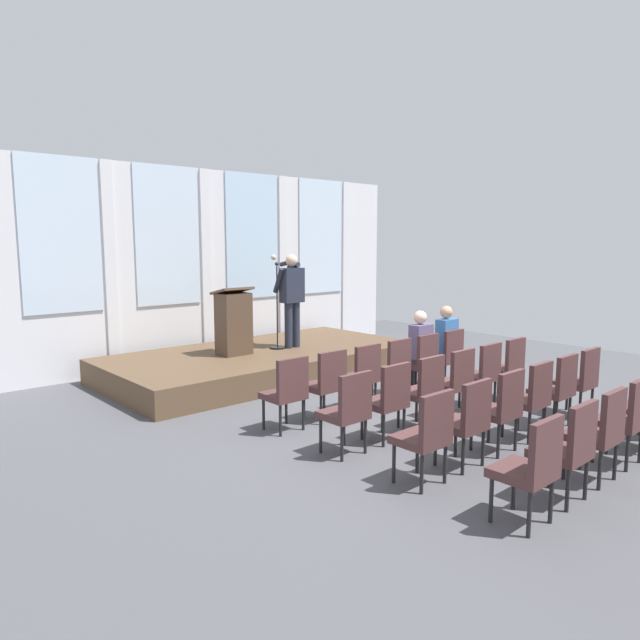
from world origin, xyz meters
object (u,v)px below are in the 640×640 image
object	(u,v)px
chair_r1_c1	(388,397)
chair_r1_c3	(455,379)
chair_r0_c1	(327,381)
chair_r2_c2	(501,406)
chair_r1_c4	(483,372)
chair_r0_c0	(287,389)
chair_r1_c5	(508,365)
lectern	(234,322)
chair_r3_c3	(627,416)
chair_r3_c0	(532,464)
chair_r3_c2	(600,429)
chair_r1_c2	(424,388)
audience_r0_c4	(418,347)
chair_r0_c5	(448,354)
chair_r0_c2	(362,373)
chair_r2_c4	(557,386)
chair_r3_c1	(569,445)
chair_r0_c4	(422,360)
audience_r0_c5	(444,342)
chair_r2_c3	(531,395)
chair_r2_c0	(427,432)
chair_r1_c0	(348,408)
chair_r2_c5	(581,378)
chair_r0_c3	(393,366)
chair_r2_c1	(467,418)
speaker	(291,294)
mic_stand	(277,330)

from	to	relation	value
chair_r1_c1	chair_r1_c3	distance (m)	1.32
chair_r0_c1	chair_r2_c2	bearing A→B (deg)	-72.85
chair_r1_c4	chair_r0_c0	bearing A→B (deg)	157.95
chair_r1_c5	lectern	bearing A→B (deg)	120.14
chair_r3_c3	chair_r3_c0	bearing A→B (deg)	180.00
chair_r3_c2	chair_r1_c1	bearing A→B (deg)	107.15
chair_r1_c2	chair_r3_c2	size ratio (longest dim) A/B	1.00
audience_r0_c4	chair_r0_c5	size ratio (longest dim) A/B	1.37
chair_r1_c2	chair_r1_c5	size ratio (longest dim) A/B	1.00
chair_r0_c2	chair_r2_c2	size ratio (longest dim) A/B	1.00
chair_r2_c4	chair_r3_c3	bearing A→B (deg)	-121.68
chair_r0_c2	chair_r3_c1	distance (m)	3.27
chair_r0_c4	audience_r0_c5	world-z (taller)	audience_r0_c5
chair_r0_c4	chair_r2_c3	xyz separation A→B (m)	(-0.66, -2.14, 0.00)
chair_r0_c2	chair_r1_c1	xyz separation A→B (m)	(-0.66, -1.07, 0.00)
chair_r2_c0	chair_r2_c2	distance (m)	1.32
chair_r1_c3	chair_r2_c3	size ratio (longest dim) A/B	1.00
chair_r1_c0	chair_r0_c1	bearing A→B (deg)	58.32
chair_r0_c5	chair_r2_c5	bearing A→B (deg)	-90.00
chair_r0_c0	chair_r1_c5	bearing A→B (deg)	-17.96
chair_r0_c2	chair_r0_c3	size ratio (longest dim) A/B	1.00
chair_r0_c1	chair_r3_c0	size ratio (longest dim) A/B	1.00
chair_r2_c0	chair_r3_c2	bearing A→B (deg)	-39.01
chair_r0_c4	chair_r0_c5	bearing A→B (deg)	0.00
chair_r1_c1	chair_r1_c3	xyz separation A→B (m)	(1.32, 0.00, 0.00)
chair_r2_c1	chair_r3_c3	world-z (taller)	same
chair_r0_c4	chair_r2_c3	distance (m)	2.24
speaker	chair_r3_c0	size ratio (longest dim) A/B	1.79
chair_r0_c5	chair_r2_c3	xyz separation A→B (m)	(-1.32, -2.14, 0.00)
chair_r1_c0	chair_r1_c5	bearing A→B (deg)	0.00
audience_r0_c4	chair_r1_c2	bearing A→B (deg)	-138.87
chair_r0_c0	chair_r1_c5	xyz separation A→B (m)	(3.30, -1.07, 0.00)
chair_r2_c3	chair_r3_c0	xyz separation A→B (m)	(-1.98, -1.07, 0.00)
chair_r1_c4	chair_r3_c0	xyz separation A→B (m)	(-2.64, -2.14, 0.00)
audience_r0_c4	chair_r2_c0	world-z (taller)	audience_r0_c4
mic_stand	chair_r0_c5	xyz separation A→B (m)	(1.35, -2.71, -0.22)
chair_r2_c5	chair_r0_c0	bearing A→B (deg)	147.05
lectern	chair_r3_c0	distance (m)	6.09
chair_r0_c5	lectern	bearing A→B (deg)	128.78
chair_r2_c0	chair_r2_c5	xyz separation A→B (m)	(3.30, 0.00, 0.00)
chair_r0_c5	chair_r3_c0	bearing A→B (deg)	-135.81
mic_stand	chair_r0_c1	world-z (taller)	mic_stand
chair_r1_c3	chair_r2_c0	distance (m)	2.25
chair_r3_c1	mic_stand	bearing A→B (deg)	77.76
chair_r1_c1	chair_r2_c0	bearing A→B (deg)	-121.68
chair_r1_c1	lectern	bearing A→B (deg)	84.05
audience_r0_c4	chair_r2_c0	bearing A→B (deg)	-139.91
chair_r0_c1	chair_r3_c2	distance (m)	3.27
chair_r0_c2	chair_r3_c0	bearing A→B (deg)	-112.36
lectern	chair_r2_c5	bearing A→B (deg)	-65.56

